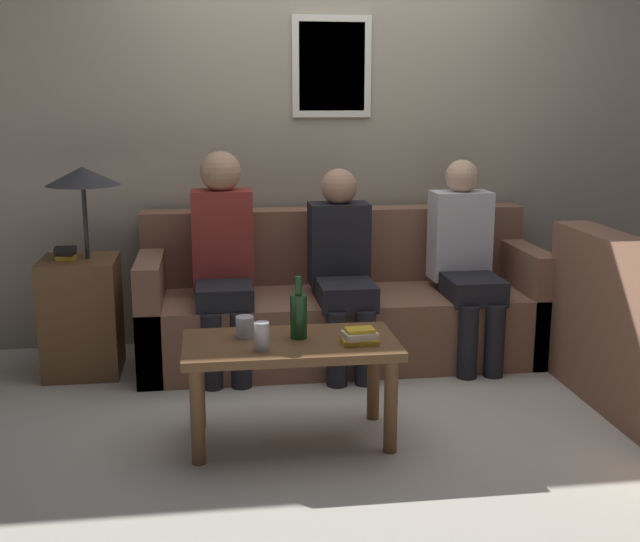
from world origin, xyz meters
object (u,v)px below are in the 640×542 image
object	(u,v)px
person_left	(223,254)
person_right	(465,256)
couch_main	(341,307)
person_middle	(342,263)
drinking_glass	(245,327)
coffee_table	(291,358)
wine_bottle	(299,315)

from	to	relation	value
person_left	person_right	bearing A→B (deg)	-0.67
couch_main	person_middle	world-z (taller)	person_middle
drinking_glass	person_middle	world-z (taller)	person_middle
drinking_glass	person_left	size ratio (longest dim) A/B	0.08
person_middle	couch_main	bearing A→B (deg)	82.19
person_middle	coffee_table	bearing A→B (deg)	-111.94
coffee_table	person_left	xyz separation A→B (m)	(-0.27, 1.03, 0.27)
wine_bottle	drinking_glass	bearing A→B (deg)	168.86
person_left	person_right	distance (m)	1.40
person_left	drinking_glass	bearing A→B (deg)	-85.46
wine_bottle	person_middle	size ratio (longest dim) A/B	0.25
couch_main	wine_bottle	world-z (taller)	couch_main
drinking_glass	person_right	bearing A→B (deg)	34.98
couch_main	person_right	bearing A→B (deg)	-11.48
coffee_table	person_left	world-z (taller)	person_left
coffee_table	person_left	distance (m)	1.10
drinking_glass	person_left	world-z (taller)	person_left
person_right	couch_main	bearing A→B (deg)	168.52
drinking_glass	person_left	xyz separation A→B (m)	(-0.07, 0.94, 0.15)
couch_main	person_middle	size ratio (longest dim) A/B	2.07
couch_main	person_right	world-z (taller)	person_right
couch_main	coffee_table	xyz separation A→B (m)	(-0.42, -1.16, 0.09)
drinking_glass	person_right	xyz separation A→B (m)	(1.32, 0.92, 0.10)
coffee_table	person_right	xyz separation A→B (m)	(1.12, 1.01, 0.23)
person_left	person_middle	distance (m)	0.67
wine_bottle	person_left	distance (m)	1.04
wine_bottle	couch_main	bearing A→B (deg)	71.38
drinking_glass	coffee_table	bearing A→B (deg)	-23.92
drinking_glass	person_middle	distance (m)	1.07
coffee_table	person_middle	distance (m)	1.07
coffee_table	drinking_glass	xyz separation A→B (m)	(-0.20, 0.09, 0.13)
couch_main	wine_bottle	size ratio (longest dim) A/B	8.24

